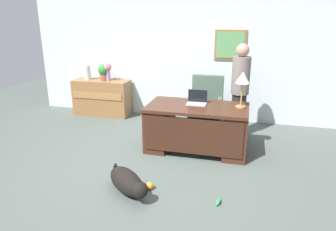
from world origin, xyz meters
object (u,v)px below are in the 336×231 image
(potted_plant, at_px, (104,72))
(armchair, at_px, (206,107))
(dog_lying, at_px, (128,182))
(dog_toy_plush, at_px, (218,202))
(credenza, at_px, (102,97))
(dog_toy_ball, at_px, (150,186))
(vase_with_flowers, at_px, (108,70))
(desk_lamp, at_px, (243,80))
(laptop, at_px, (197,100))
(vase_empty, at_px, (87,73))
(person_standing, at_px, (240,90))
(desk, at_px, (197,127))

(potted_plant, bearing_deg, armchair, -11.09)
(dog_lying, xyz_separation_m, dog_toy_plush, (1.15, 0.04, -0.13))
(credenza, height_order, dog_toy_plush, credenza)
(dog_toy_ball, relative_size, dog_toy_plush, 0.69)
(armchair, distance_m, vase_with_flowers, 2.36)
(dog_lying, height_order, desk_lamp, desk_lamp)
(dog_toy_ball, xyz_separation_m, dog_toy_plush, (0.91, -0.11, -0.03))
(dog_toy_plush, bearing_deg, desk_lamp, 84.53)
(laptop, height_order, desk_lamp, desk_lamp)
(vase_empty, relative_size, potted_plant, 0.88)
(credenza, xyz_separation_m, potted_plant, (0.08, 0.00, 0.59))
(person_standing, bearing_deg, credenza, 168.87)
(credenza, bearing_deg, dog_lying, -58.91)
(dog_lying, relative_size, vase_with_flowers, 1.87)
(credenza, distance_m, vase_with_flowers, 0.66)
(potted_plant, distance_m, dog_toy_ball, 3.55)
(person_standing, bearing_deg, dog_lying, -118.04)
(armchair, distance_m, dog_toy_ball, 2.42)
(person_standing, height_order, vase_empty, person_standing)
(person_standing, bearing_deg, dog_toy_plush, -92.68)
(person_standing, xyz_separation_m, dog_toy_ball, (-1.01, -2.21, -0.84))
(armchair, bearing_deg, credenza, 169.28)
(armchair, relative_size, laptop, 3.36)
(person_standing, bearing_deg, vase_with_flowers, 168.18)
(person_standing, relative_size, potted_plant, 4.76)
(vase_with_flowers, xyz_separation_m, dog_toy_plush, (2.76, -2.92, -1.01))
(dog_lying, bearing_deg, armchair, 75.64)
(armchair, bearing_deg, dog_toy_ball, -99.58)
(laptop, relative_size, vase_with_flowers, 0.83)
(desk_lamp, xyz_separation_m, vase_empty, (-3.42, 1.30, -0.26))
(vase_empty, bearing_deg, dog_toy_plush, -41.79)
(desk, relative_size, credenza, 1.30)
(person_standing, distance_m, dog_lying, 2.77)
(person_standing, xyz_separation_m, vase_with_flowers, (-2.87, 0.60, 0.15))
(dog_lying, relative_size, laptop, 2.26)
(potted_plant, bearing_deg, dog_toy_ball, -55.23)
(laptop, xyz_separation_m, vase_with_flowers, (-2.20, 1.26, 0.21))
(armchair, bearing_deg, vase_empty, 170.52)
(vase_with_flowers, height_order, potted_plant, vase_with_flowers)
(dog_toy_ball, distance_m, dog_toy_plush, 0.91)
(credenza, xyz_separation_m, dog_lying, (1.78, -2.96, -0.24))
(laptop, xyz_separation_m, potted_plant, (-2.30, 1.26, 0.17))
(desk, xyz_separation_m, armchair, (0.02, 0.96, 0.07))
(dog_toy_plush, bearing_deg, dog_toy_ball, 173.27)
(potted_plant, bearing_deg, desk, -31.31)
(vase_with_flowers, bearing_deg, desk, -32.43)
(potted_plant, bearing_deg, laptop, -28.84)
(laptop, height_order, vase_with_flowers, vase_with_flowers)
(credenza, relative_size, dog_toy_plush, 8.74)
(dog_lying, height_order, laptop, laptop)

